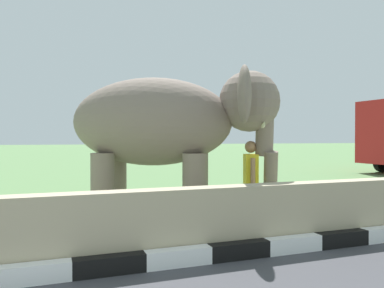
# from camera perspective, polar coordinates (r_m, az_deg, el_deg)

# --- Properties ---
(barrier_parapet) EXTENTS (28.00, 0.36, 1.00)m
(barrier_parapet) POSITION_cam_1_polar(r_m,az_deg,el_deg) (5.32, -11.53, -12.27)
(barrier_parapet) COLOR tan
(barrier_parapet) RESTS_ON ground_plane
(elephant) EXTENTS (4.02, 3.25, 2.99)m
(elephant) POSITION_cam_1_polar(r_m,az_deg,el_deg) (7.45, -3.15, 2.88)
(elephant) COLOR gray
(elephant) RESTS_ON ground_plane
(person_handler) EXTENTS (0.36, 0.62, 1.66)m
(person_handler) POSITION_cam_1_polar(r_m,az_deg,el_deg) (7.52, 8.70, -5.11)
(person_handler) COLOR navy
(person_handler) RESTS_ON ground_plane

